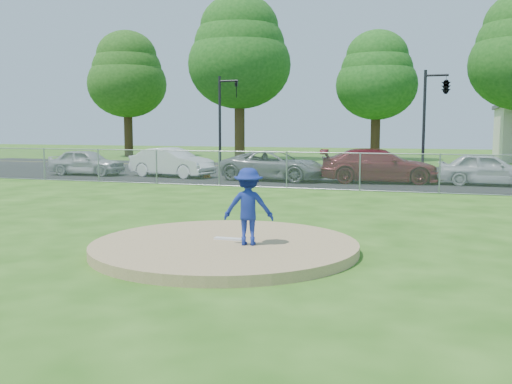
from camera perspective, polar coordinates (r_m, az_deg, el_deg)
ground at (r=21.16m, az=6.86°, el=-0.38°), size 120.00×120.00×0.00m
pitchers_mound at (r=11.64m, az=-3.13°, el=-5.46°), size 5.40×5.40×0.20m
pitching_rubber at (r=11.80m, az=-2.77°, el=-4.70°), size 0.60×0.15×0.04m
chain_link_fence at (r=23.05m, az=7.89°, el=2.04°), size 40.00×0.06×1.50m
parking_lot at (r=27.53m, az=9.59°, el=1.17°), size 50.00×8.00×0.01m
street at (r=34.94m, az=11.49°, el=2.23°), size 60.00×7.00×0.01m
tree_far_left at (r=51.06m, az=-12.78°, el=11.43°), size 6.72×6.72×10.74m
tree_left at (r=44.65m, az=-1.67°, el=13.84°), size 7.84×7.84×12.53m
tree_center at (r=45.07m, az=11.98°, el=11.37°), size 6.16×6.16×9.84m
traffic_signal_left at (r=35.08m, az=-3.28°, el=7.86°), size 1.28×0.20×5.60m
traffic_signal_center at (r=32.66m, az=18.27°, el=9.84°), size 1.42×2.48×5.60m
pitcher at (r=11.19m, az=-0.76°, el=-1.46°), size 1.08×0.76×1.52m
traffic_cone at (r=28.60m, az=-4.95°, el=2.22°), size 0.40×0.40×0.78m
parked_car_silver at (r=31.36m, az=-16.58°, el=2.89°), size 4.08×1.79×1.37m
parked_car_white at (r=29.30m, az=-8.41°, el=2.95°), size 4.65×2.34×1.46m
parked_car_gray at (r=27.06m, az=1.85°, el=2.66°), size 5.24×2.83×1.40m
parked_car_darkred at (r=26.46m, az=12.20°, el=2.59°), size 5.62×3.03×1.55m
parked_car_pearl at (r=26.63m, az=22.15°, el=2.14°), size 4.21×1.82×1.42m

